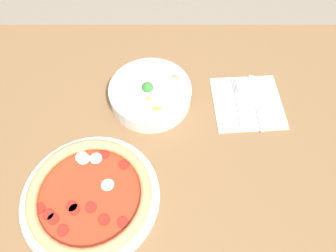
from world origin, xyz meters
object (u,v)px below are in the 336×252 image
at_px(fork, 238,103).
at_px(knife, 257,105).
at_px(bowl, 151,93).
at_px(pizza, 90,195).

height_order(fork, knife, same).
bearing_deg(knife, fork, 81.69).
bearing_deg(bowl, fork, -2.83).
xyz_separation_m(pizza, knife, (0.44, 0.27, -0.01)).
xyz_separation_m(pizza, fork, (0.38, 0.28, -0.01)).
distance_m(pizza, fork, 0.48).
height_order(bowl, fork, bowl).
bearing_deg(bowl, knife, -3.65).
relative_size(pizza, fork, 1.92).
distance_m(bowl, fork, 0.25).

